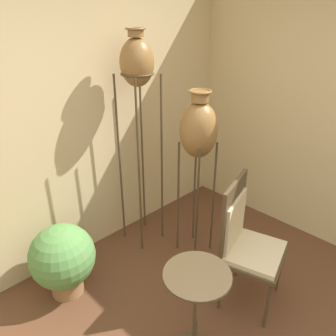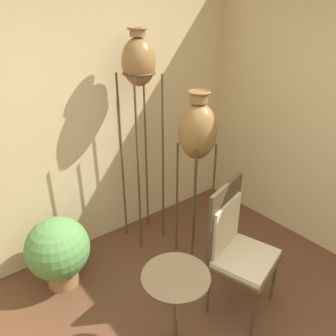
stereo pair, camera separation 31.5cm
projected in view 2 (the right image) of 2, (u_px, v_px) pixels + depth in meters
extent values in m
cube|color=#D1B784|center=(61.00, 123.00, 2.93)|extent=(7.98, 0.06, 2.70)
cylinder|color=#473823|center=(138.00, 172.00, 3.09)|extent=(0.02, 0.02, 1.76)
cylinder|color=#473823|center=(163.00, 164.00, 3.25)|extent=(0.02, 0.02, 1.76)
cylinder|color=#473823|center=(122.00, 162.00, 3.29)|extent=(0.02, 0.02, 1.76)
cylinder|color=#473823|center=(146.00, 155.00, 3.46)|extent=(0.02, 0.02, 1.76)
torus|color=#473823|center=(139.00, 73.00, 2.89)|extent=(0.30, 0.30, 0.02)
ellipsoid|color=olive|center=(139.00, 62.00, 2.85)|extent=(0.30, 0.30, 0.41)
cylinder|color=olive|center=(137.00, 33.00, 2.75)|extent=(0.13, 0.13, 0.06)
torus|color=olive|center=(137.00, 28.00, 2.73)|extent=(0.18, 0.18, 0.02)
cylinder|color=#473823|center=(194.00, 211.00, 3.01)|extent=(0.02, 0.02, 1.19)
cylinder|color=#473823|center=(212.00, 202.00, 3.14)|extent=(0.02, 0.02, 1.19)
cylinder|color=#473823|center=(177.00, 200.00, 3.18)|extent=(0.02, 0.02, 1.19)
cylinder|color=#473823|center=(195.00, 192.00, 3.31)|extent=(0.02, 0.02, 1.19)
torus|color=#473823|center=(197.00, 144.00, 2.90)|extent=(0.25, 0.25, 0.02)
ellipsoid|color=olive|center=(197.00, 131.00, 2.85)|extent=(0.34, 0.34, 0.51)
cylinder|color=olive|center=(199.00, 97.00, 2.72)|extent=(0.15, 0.15, 0.09)
torus|color=olive|center=(199.00, 92.00, 2.70)|extent=(0.20, 0.20, 0.02)
cylinder|color=#473823|center=(254.00, 314.00, 2.42)|extent=(0.02, 0.02, 0.47)
cylinder|color=#473823|center=(274.00, 279.00, 2.73)|extent=(0.02, 0.02, 0.47)
cylinder|color=#473823|center=(209.00, 291.00, 2.62)|extent=(0.02, 0.02, 0.47)
cylinder|color=#473823|center=(232.00, 261.00, 2.93)|extent=(0.02, 0.02, 0.47)
cube|color=#473823|center=(245.00, 261.00, 2.57)|extent=(0.61, 0.57, 0.03)
cube|color=beige|center=(246.00, 258.00, 2.55)|extent=(0.56, 0.52, 0.04)
cube|color=#473823|center=(224.00, 219.00, 2.54)|extent=(0.47, 0.16, 0.61)
cube|color=beige|center=(227.00, 226.00, 2.55)|extent=(0.40, 0.14, 0.42)
cylinder|color=#473823|center=(175.00, 316.00, 2.25)|extent=(0.04, 0.04, 0.69)
cylinder|color=#473823|center=(176.00, 276.00, 2.10)|extent=(0.45, 0.45, 0.02)
cylinder|color=olive|center=(63.00, 274.00, 2.98)|extent=(0.27, 0.27, 0.18)
torus|color=olive|center=(61.00, 266.00, 2.94)|extent=(0.30, 0.30, 0.02)
sphere|color=#568E47|center=(58.00, 248.00, 2.85)|extent=(0.55, 0.55, 0.55)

